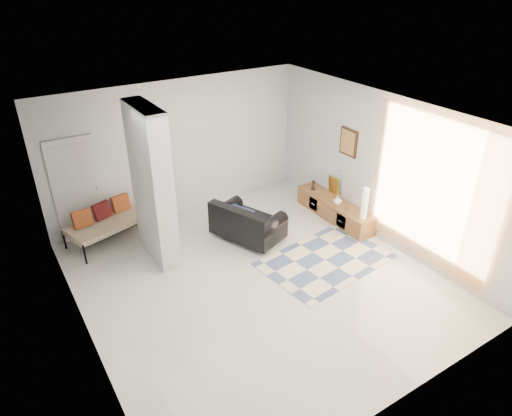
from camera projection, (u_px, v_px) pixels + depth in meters
floor at (256, 279)px, 7.78m from camera, size 6.00×6.00×0.00m
ceiling at (256, 120)px, 6.45m from camera, size 6.00×6.00×0.00m
wall_back at (178, 148)px, 9.34m from camera, size 6.00×0.00×6.00m
wall_front at (406, 318)px, 4.89m from camera, size 6.00×0.00×6.00m
wall_left at (75, 261)px, 5.82m from camera, size 0.00×6.00×6.00m
wall_right at (382, 169)px, 8.41m from camera, size 0.00×6.00×6.00m
partition_column at (152, 186)px, 7.79m from camera, size 0.35×1.20×2.80m
hallway_door at (77, 190)px, 8.51m from camera, size 0.85×0.06×2.04m
curtain at (431, 191)px, 7.50m from camera, size 0.00×2.55×2.55m
wall_art at (349, 142)px, 8.95m from camera, size 0.04×0.45×0.55m
media_console at (335, 209)px, 9.54m from camera, size 0.45×1.99×0.80m
loveseat at (246, 223)px, 8.71m from camera, size 1.23×1.55×0.76m
daybed at (113, 219)px, 8.77m from camera, size 1.94×1.22×0.77m
area_rug at (325, 260)px, 8.26m from camera, size 2.43×1.76×0.01m
cylinder_lamp at (365, 203)px, 8.68m from camera, size 0.12×0.12×0.64m
bronze_figurine at (313, 185)px, 9.88m from camera, size 0.12×0.12×0.22m
vase at (338, 200)px, 9.30m from camera, size 0.18×0.18×0.18m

